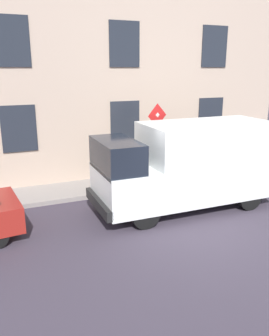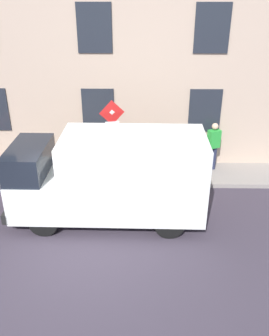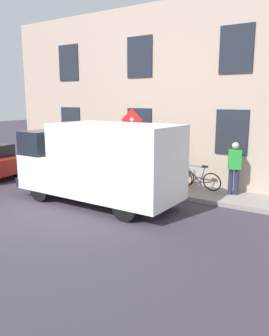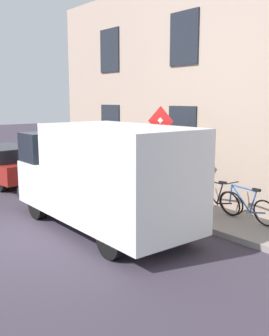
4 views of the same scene
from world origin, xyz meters
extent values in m
plane|color=#3B3340|center=(0.00, 0.00, 0.00)|extent=(80.00, 80.00, 0.00)
cube|color=gray|center=(4.21, 0.00, 0.07)|extent=(1.63, 15.34, 0.14)
cube|color=#C1A793|center=(5.37, 0.00, 3.33)|extent=(0.70, 13.34, 6.65)
cube|color=#232833|center=(5.00, -3.67, 2.13)|extent=(0.06, 1.10, 1.50)
cube|color=#232833|center=(5.00, 0.00, 2.13)|extent=(0.06, 1.10, 1.50)
cube|color=#232833|center=(5.00, -3.67, 4.79)|extent=(0.06, 1.10, 1.50)
cube|color=#232833|center=(5.00, 0.00, 4.79)|extent=(0.06, 1.10, 1.50)
cylinder|color=#474C47|center=(3.64, -0.57, 1.44)|extent=(0.09, 0.09, 2.61)
pyramid|color=silver|center=(3.56, -0.59, 2.50)|extent=(0.16, 0.49, 0.50)
pyramid|color=red|center=(3.57, -0.59, 2.50)|extent=(0.16, 0.55, 0.56)
cube|color=white|center=(3.58, -0.59, 1.95)|extent=(0.15, 0.44, 0.56)
cylinder|color=#1933B2|center=(3.56, -0.59, 2.01)|extent=(0.07, 0.24, 0.24)
cube|color=white|center=(1.68, -1.28, 1.41)|extent=(2.04, 3.82, 2.18)
cube|color=white|center=(1.71, 1.31, 0.87)|extent=(2.02, 1.42, 1.10)
cube|color=black|center=(1.72, 1.52, 1.77)|extent=(1.93, 1.00, 0.84)
cube|color=black|center=(1.72, 2.06, 0.50)|extent=(2.00, 0.18, 0.28)
cylinder|color=black|center=(0.83, 1.09, 0.38)|extent=(0.23, 0.76, 0.76)
cylinder|color=black|center=(2.59, 1.07, 0.38)|extent=(0.23, 0.76, 0.76)
cylinder|color=black|center=(0.79, -2.24, 0.38)|extent=(0.23, 0.76, 0.76)
cylinder|color=black|center=(2.55, -2.26, 0.38)|extent=(0.23, 0.76, 0.76)
torus|color=black|center=(4.50, -2.21, 0.47)|extent=(0.19, 0.67, 0.66)
torus|color=black|center=(4.45, -3.26, 0.47)|extent=(0.19, 0.67, 0.66)
cylinder|color=#255BB1|center=(4.48, -2.55, 0.68)|extent=(0.06, 0.60, 0.60)
cylinder|color=#255BB1|center=(4.48, -2.62, 0.95)|extent=(0.07, 0.73, 0.07)
cylinder|color=#255BB1|center=(4.47, -2.91, 0.66)|extent=(0.04, 0.19, 0.55)
cylinder|color=#255BB1|center=(4.46, -3.05, 0.43)|extent=(0.05, 0.43, 0.12)
cylinder|color=#255BB1|center=(4.50, -2.23, 0.72)|extent=(0.04, 0.09, 0.50)
cube|color=black|center=(4.46, -2.98, 0.97)|extent=(0.09, 0.20, 0.06)
cylinder|color=#262626|center=(4.49, -2.26, 1.02)|extent=(0.46, 0.05, 0.03)
torus|color=black|center=(4.40, -1.19, 0.47)|extent=(0.25, 0.68, 0.66)
torus|color=black|center=(4.55, -2.23, 0.47)|extent=(0.25, 0.68, 0.66)
cylinder|color=black|center=(4.45, -1.52, 0.68)|extent=(0.12, 0.60, 0.60)
cylinder|color=black|center=(4.46, -1.60, 0.95)|extent=(0.13, 0.72, 0.07)
cylinder|color=black|center=(4.50, -1.88, 0.66)|extent=(0.06, 0.19, 0.55)
cylinder|color=black|center=(4.52, -2.02, 0.43)|extent=(0.09, 0.43, 0.12)
cylinder|color=black|center=(4.41, -1.21, 0.72)|extent=(0.05, 0.09, 0.50)
cube|color=black|center=(4.51, -1.96, 0.97)|extent=(0.11, 0.21, 0.06)
cylinder|color=#262626|center=(4.41, -1.24, 1.02)|extent=(0.46, 0.09, 0.03)
cylinder|color=#262B47|center=(4.46, -3.89, 0.56)|extent=(0.16, 0.16, 0.85)
cylinder|color=#262B47|center=(4.54, -4.05, 0.56)|extent=(0.16, 0.16, 0.85)
cube|color=green|center=(4.50, -3.97, 1.30)|extent=(0.40, 0.47, 0.62)
sphere|color=beige|center=(4.50, -3.97, 1.75)|extent=(0.22, 0.22, 0.22)
cylinder|color=#2D5133|center=(3.74, 1.25, 0.59)|extent=(0.44, 0.44, 0.90)
camera|label=1|loc=(-6.71, 4.58, 4.01)|focal=37.39mm
camera|label=2|loc=(-7.06, -1.46, 6.02)|focal=38.93mm
camera|label=3|loc=(-6.33, -7.21, 3.16)|focal=36.45mm
camera|label=4|loc=(-3.40, -8.17, 3.06)|focal=41.94mm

